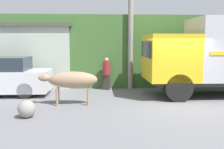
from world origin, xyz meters
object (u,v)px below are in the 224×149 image
brown_cow (71,80)px  utility_pole (131,20)px  pedestrian_on_hill (106,72)px  roadside_rock (27,109)px

brown_cow → utility_pole: size_ratio=0.33×
pedestrian_on_hill → utility_pole: size_ratio=0.24×
brown_cow → pedestrian_on_hill: (1.43, 3.08, -0.07)m
utility_pole → roadside_rock: (-3.88, -4.96, -3.19)m
pedestrian_on_hill → utility_pole: bearing=-147.4°
utility_pole → brown_cow: bearing=-128.7°
roadside_rock → utility_pole: bearing=52.0°
pedestrian_on_hill → roadside_rock: size_ratio=2.87×
pedestrian_on_hill → utility_pole: utility_pole is taller
utility_pole → pedestrian_on_hill: bearing=-170.1°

